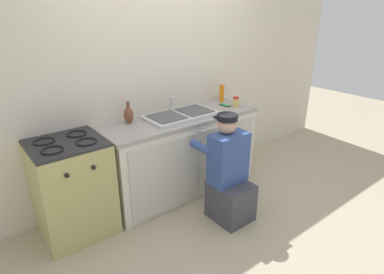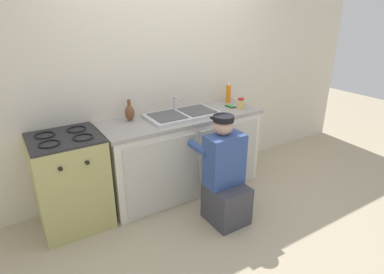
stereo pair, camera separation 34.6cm
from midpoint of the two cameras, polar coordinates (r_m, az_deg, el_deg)
ground_plane at (r=3.73m, az=-1.74°, el=-11.01°), size 12.00×12.00×0.00m
back_wall at (r=3.75m, az=-7.96°, el=9.77°), size 6.00×0.10×2.50m
counter_cabinet at (r=3.73m, az=-4.48°, el=-3.40°), size 1.80×0.62×0.88m
countertop at (r=3.56m, az=-4.78°, el=3.33°), size 1.84×0.62×0.04m
sink_double_basin at (r=3.55m, az=-4.82°, el=3.95°), size 0.80×0.44×0.19m
stove_range at (r=3.28m, az=-23.35°, el=-8.41°), size 0.64×0.62×0.95m
plumber_person at (r=3.23m, az=3.54°, el=-7.20°), size 0.42×0.61×1.10m
soap_bottle_orange at (r=4.09m, az=2.88°, el=7.84°), size 0.06×0.06×0.25m
cell_phone at (r=3.94m, az=3.42°, el=5.63°), size 0.07×0.14×0.01m
condiment_jar at (r=3.86m, az=5.25°, el=6.15°), size 0.07×0.07×0.13m
vase_decorative at (r=3.41m, az=-14.09°, el=3.82°), size 0.10×0.10×0.23m
spice_bottle_red at (r=3.97m, az=5.41°, el=6.39°), size 0.04×0.04×0.11m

